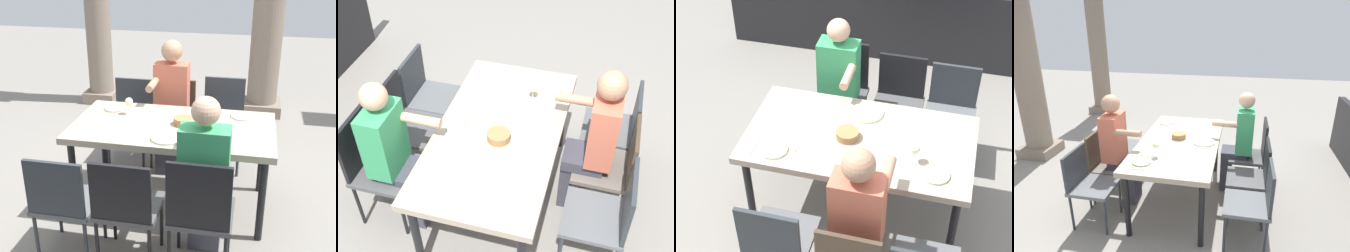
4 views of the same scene
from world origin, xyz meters
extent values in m
plane|color=gray|center=(0.00, 0.00, 0.00)|extent=(16.00, 16.00, 0.00)
cube|color=tan|center=(0.00, 0.00, 0.75)|extent=(1.71, 0.91, 0.06)
cylinder|color=black|center=(-0.77, 0.38, 0.36)|extent=(0.06, 0.06, 0.72)
cylinder|color=black|center=(0.77, 0.38, 0.36)|extent=(0.06, 0.06, 0.72)
cylinder|color=black|center=(-0.77, -0.38, 0.36)|extent=(0.06, 0.06, 0.72)
cylinder|color=black|center=(0.77, -0.38, 0.36)|extent=(0.06, 0.06, 0.72)
cube|color=#5B5E61|center=(-0.62, 0.80, 0.44)|extent=(0.44, 0.44, 0.04)
cube|color=#2D3338|center=(-0.62, 1.00, 0.65)|extent=(0.42, 0.03, 0.41)
cylinder|color=#2D3338|center=(-0.81, 0.61, 0.21)|extent=(0.03, 0.03, 0.43)
cylinder|color=#2D3338|center=(-0.43, 0.61, 0.21)|extent=(0.03, 0.03, 0.43)
cylinder|color=#2D3338|center=(-0.81, 0.99, 0.21)|extent=(0.03, 0.03, 0.43)
cylinder|color=#2D3338|center=(-0.43, 0.99, 0.21)|extent=(0.03, 0.03, 0.43)
cube|color=#5B5E61|center=(-0.62, -0.80, 0.44)|extent=(0.44, 0.44, 0.04)
cube|color=#2D3338|center=(-0.62, -1.00, 0.66)|extent=(0.42, 0.03, 0.43)
cylinder|color=#2D3338|center=(-0.43, -0.61, 0.21)|extent=(0.03, 0.03, 0.42)
cylinder|color=#2D3338|center=(-0.81, -0.61, 0.21)|extent=(0.03, 0.03, 0.42)
cylinder|color=#2D3338|center=(-0.43, -0.99, 0.21)|extent=(0.03, 0.03, 0.42)
cylinder|color=#2D3338|center=(-0.81, -0.99, 0.21)|extent=(0.03, 0.03, 0.42)
cube|color=#6A6158|center=(-0.16, 0.80, 0.44)|extent=(0.44, 0.44, 0.04)
cube|color=#473828|center=(-0.16, 1.00, 0.65)|extent=(0.42, 0.03, 0.42)
cylinder|color=#473828|center=(-0.35, 0.61, 0.21)|extent=(0.03, 0.03, 0.42)
cylinder|color=#473828|center=(0.03, 0.61, 0.21)|extent=(0.03, 0.03, 0.42)
cylinder|color=#473828|center=(-0.35, 0.99, 0.21)|extent=(0.03, 0.03, 0.42)
cylinder|color=#473828|center=(0.03, 0.99, 0.21)|extent=(0.03, 0.03, 0.42)
cube|color=#4F4F50|center=(-0.16, -0.80, 0.46)|extent=(0.44, 0.44, 0.04)
cube|color=black|center=(-0.16, -1.00, 0.68)|extent=(0.42, 0.03, 0.44)
cylinder|color=black|center=(0.03, -0.61, 0.22)|extent=(0.03, 0.03, 0.44)
cylinder|color=black|center=(-0.35, -0.61, 0.22)|extent=(0.03, 0.03, 0.44)
cylinder|color=black|center=(0.03, -0.99, 0.22)|extent=(0.03, 0.03, 0.44)
cylinder|color=black|center=(-0.35, -0.99, 0.22)|extent=(0.03, 0.03, 0.44)
cube|color=#5B5E61|center=(0.36, 0.80, 0.47)|extent=(0.44, 0.44, 0.04)
cube|color=#2D3338|center=(0.36, 1.00, 0.69)|extent=(0.42, 0.03, 0.45)
cylinder|color=#2D3338|center=(0.17, 0.61, 0.23)|extent=(0.03, 0.03, 0.45)
cylinder|color=#2D3338|center=(0.55, 0.61, 0.23)|extent=(0.03, 0.03, 0.45)
cylinder|color=#2D3338|center=(0.17, 0.99, 0.23)|extent=(0.03, 0.03, 0.45)
cylinder|color=#2D3338|center=(0.55, 0.99, 0.23)|extent=(0.03, 0.03, 0.45)
cube|color=#4F4F50|center=(0.36, -0.80, 0.48)|extent=(0.44, 0.44, 0.04)
cube|color=black|center=(0.36, -1.00, 0.72)|extent=(0.42, 0.03, 0.48)
cylinder|color=black|center=(0.55, -0.61, 0.23)|extent=(0.03, 0.03, 0.46)
cylinder|color=black|center=(0.17, -0.61, 0.23)|extent=(0.03, 0.03, 0.46)
cylinder|color=black|center=(0.55, -0.99, 0.23)|extent=(0.03, 0.03, 0.46)
cylinder|color=black|center=(0.17, -0.99, 0.23)|extent=(0.03, 0.03, 0.46)
cube|color=#3F3F4C|center=(-0.16, 0.55, 0.23)|extent=(0.24, 0.14, 0.46)
cube|color=#3F3F4C|center=(-0.16, 0.64, 0.51)|extent=(0.28, 0.32, 0.10)
cube|color=#CC664C|center=(-0.16, 0.75, 0.83)|extent=(0.34, 0.20, 0.55)
sphere|color=tan|center=(-0.16, 0.75, 1.23)|extent=(0.21, 0.21, 0.21)
cylinder|color=tan|center=(-0.30, 0.51, 0.95)|extent=(0.07, 0.30, 0.07)
cube|color=#3F3F4C|center=(0.36, -0.55, 0.23)|extent=(0.24, 0.14, 0.46)
cube|color=#3F3F4C|center=(0.36, -0.64, 0.51)|extent=(0.28, 0.32, 0.10)
cube|color=#389E60|center=(0.36, -0.75, 0.83)|extent=(0.34, 0.20, 0.54)
sphere|color=tan|center=(0.36, -0.75, 1.21)|extent=(0.19, 0.19, 0.19)
cylinder|color=tan|center=(0.22, -0.51, 0.95)|extent=(0.07, 0.30, 0.07)
cube|color=gray|center=(0.77, 2.52, 0.08)|extent=(0.53, 0.53, 0.16)
cylinder|color=gray|center=(0.77, 2.52, 1.44)|extent=(0.41, 0.41, 2.57)
cube|color=gray|center=(3.12, 2.52, 0.08)|extent=(0.51, 0.51, 0.16)
cylinder|color=gray|center=(3.12, 2.52, 1.41)|extent=(0.39, 0.39, 2.49)
cylinder|color=silver|center=(-0.60, 0.26, 0.78)|extent=(0.20, 0.20, 0.01)
torus|color=#A0BE77|center=(-0.60, 0.26, 0.79)|extent=(0.20, 0.20, 0.01)
cylinder|color=white|center=(-0.43, 0.16, 0.78)|extent=(0.06, 0.06, 0.00)
cylinder|color=white|center=(-0.43, 0.16, 0.82)|extent=(0.01, 0.01, 0.08)
sphere|color=#F2EFCC|center=(-0.43, 0.16, 0.90)|extent=(0.07, 0.07, 0.07)
cube|color=silver|center=(-0.75, 0.26, 0.78)|extent=(0.02, 0.17, 0.01)
cube|color=silver|center=(-0.45, 0.26, 0.78)|extent=(0.02, 0.17, 0.01)
cylinder|color=white|center=(0.01, -0.29, 0.78)|extent=(0.26, 0.26, 0.01)
torus|color=#A4C786|center=(0.01, -0.29, 0.79)|extent=(0.26, 0.26, 0.01)
cube|color=silver|center=(-0.14, -0.29, 0.78)|extent=(0.02, 0.17, 0.01)
cube|color=silver|center=(0.16, -0.29, 0.78)|extent=(0.03, 0.17, 0.01)
cylinder|color=white|center=(0.57, 0.30, 0.78)|extent=(0.21, 0.21, 0.01)
torus|color=#A9CD91|center=(0.57, 0.30, 0.79)|extent=(0.21, 0.21, 0.01)
cube|color=silver|center=(0.42, 0.30, 0.78)|extent=(0.03, 0.17, 0.01)
cube|color=silver|center=(0.72, 0.30, 0.78)|extent=(0.02, 0.17, 0.01)
cylinder|color=#9E7547|center=(0.09, 0.03, 0.81)|extent=(0.17, 0.17, 0.06)
camera|label=1|loc=(0.63, -3.28, 2.20)|focal=45.79mm
camera|label=2|loc=(2.34, 0.71, 3.02)|focal=47.63mm
camera|label=3|loc=(-0.64, 2.97, 3.43)|focal=57.87mm
camera|label=4|loc=(-3.09, -0.66, 2.16)|focal=31.33mm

